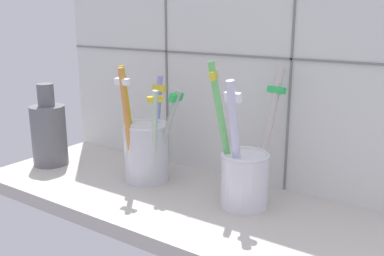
% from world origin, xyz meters
% --- Properties ---
extents(counter_slab, '(0.64, 0.22, 0.02)m').
position_xyz_m(counter_slab, '(0.00, 0.00, 0.01)').
color(counter_slab, '#BCB7AD').
rests_on(counter_slab, ground).
extents(tile_wall_back, '(0.64, 0.02, 0.45)m').
position_xyz_m(tile_wall_back, '(0.00, 0.12, 0.22)').
color(tile_wall_back, silver).
rests_on(tile_wall_back, ground).
extents(toothbrush_cup_left, '(0.11, 0.10, 0.18)m').
position_xyz_m(toothbrush_cup_left, '(-0.08, 0.03, 0.07)').
color(toothbrush_cup_left, silver).
rests_on(toothbrush_cup_left, counter_slab).
extents(toothbrush_cup_right, '(0.08, 0.11, 0.19)m').
position_xyz_m(toothbrush_cup_right, '(0.08, 0.03, 0.07)').
color(toothbrush_cup_right, silver).
rests_on(toothbrush_cup_right, counter_slab).
extents(ceramic_vase, '(0.06, 0.06, 0.14)m').
position_xyz_m(ceramic_vase, '(-0.27, -0.01, 0.08)').
color(ceramic_vase, slate).
rests_on(ceramic_vase, counter_slab).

